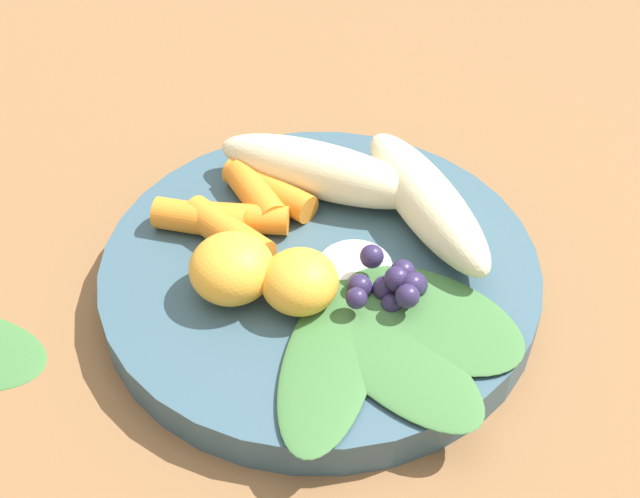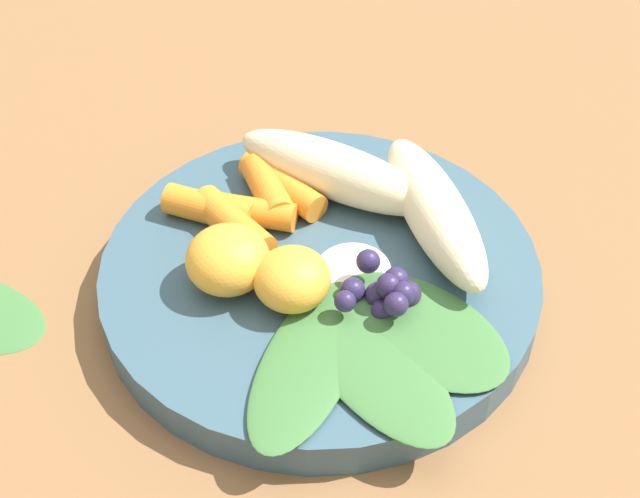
% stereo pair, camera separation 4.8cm
% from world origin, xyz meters
% --- Properties ---
extents(ground_plane, '(2.40, 2.40, 0.00)m').
position_xyz_m(ground_plane, '(0.00, 0.00, 0.00)').
color(ground_plane, brown).
extents(bowl, '(0.25, 0.25, 0.02)m').
position_xyz_m(bowl, '(0.00, 0.00, 0.01)').
color(bowl, '#385666').
rests_on(bowl, ground_plane).
extents(banana_peeled_left, '(0.09, 0.13, 0.03)m').
position_xyz_m(banana_peeled_left, '(0.04, 0.05, 0.04)').
color(banana_peeled_left, beige).
rests_on(banana_peeled_left, bowl).
extents(banana_peeled_right, '(0.07, 0.14, 0.03)m').
position_xyz_m(banana_peeled_right, '(0.07, -0.01, 0.04)').
color(banana_peeled_right, beige).
rests_on(banana_peeled_right, bowl).
extents(orange_segment_near, '(0.04, 0.04, 0.03)m').
position_xyz_m(orange_segment_near, '(-0.03, -0.02, 0.04)').
color(orange_segment_near, '#F4A833').
rests_on(orange_segment_near, bowl).
extents(orange_segment_far, '(0.05, 0.05, 0.03)m').
position_xyz_m(orange_segment_far, '(-0.05, 0.01, 0.04)').
color(orange_segment_far, '#F4A833').
rests_on(orange_segment_far, bowl).
extents(carrot_front, '(0.03, 0.06, 0.02)m').
position_xyz_m(carrot_front, '(0.01, 0.06, 0.03)').
color(carrot_front, orange).
rests_on(carrot_front, bowl).
extents(carrot_mid_left, '(0.03, 0.05, 0.02)m').
position_xyz_m(carrot_mid_left, '(-0.00, 0.06, 0.03)').
color(carrot_mid_left, orange).
rests_on(carrot_mid_left, bowl).
extents(carrot_mid_right, '(0.05, 0.05, 0.02)m').
position_xyz_m(carrot_mid_right, '(-0.02, 0.05, 0.03)').
color(carrot_mid_right, orange).
rests_on(carrot_mid_right, bowl).
extents(carrot_rear, '(0.05, 0.05, 0.02)m').
position_xyz_m(carrot_rear, '(-0.04, 0.06, 0.03)').
color(carrot_rear, orange).
rests_on(carrot_rear, bowl).
extents(carrot_small, '(0.03, 0.06, 0.02)m').
position_xyz_m(carrot_small, '(-0.03, 0.04, 0.03)').
color(carrot_small, orange).
rests_on(carrot_small, bowl).
extents(blueberry_pile, '(0.05, 0.05, 0.02)m').
position_xyz_m(blueberry_pile, '(0.01, -0.05, 0.04)').
color(blueberry_pile, '#2D234C').
rests_on(blueberry_pile, bowl).
extents(coconut_shred_patch, '(0.04, 0.04, 0.00)m').
position_xyz_m(coconut_shred_patch, '(0.01, -0.02, 0.02)').
color(coconut_shred_patch, white).
rests_on(coconut_shred_patch, bowl).
extents(kale_leaf_left, '(0.12, 0.11, 0.00)m').
position_xyz_m(kale_leaf_left, '(-0.04, -0.06, 0.03)').
color(kale_leaf_left, '#3D7038').
rests_on(kale_leaf_left, bowl).
extents(kale_leaf_right, '(0.06, 0.11, 0.00)m').
position_xyz_m(kale_leaf_right, '(-0.02, -0.08, 0.03)').
color(kale_leaf_right, '#3D7038').
rests_on(kale_leaf_right, bowl).
extents(kale_leaf_rear, '(0.09, 0.12, 0.00)m').
position_xyz_m(kale_leaf_rear, '(0.02, -0.07, 0.03)').
color(kale_leaf_rear, '#3D7038').
rests_on(kale_leaf_rear, bowl).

